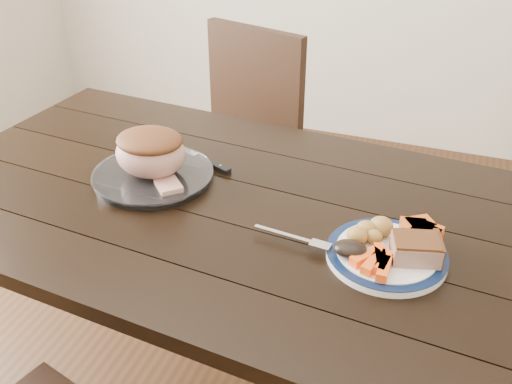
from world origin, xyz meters
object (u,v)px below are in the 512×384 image
(dinner_plate, at_px, (386,255))
(pork_slice, at_px, (416,250))
(chair_far, at_px, (238,140))
(carving_knife, at_px, (203,160))
(roast_joint, at_px, (151,153))
(dining_table, at_px, (229,230))
(fork, at_px, (298,239))
(serving_platter, at_px, (153,177))

(dinner_plate, relative_size, pork_slice, 2.66)
(chair_far, bearing_deg, carving_knife, 119.05)
(chair_far, xyz_separation_m, roast_joint, (0.05, -0.71, 0.30))
(roast_joint, distance_m, carving_knife, 0.17)
(dining_table, bearing_deg, fork, -29.93)
(serving_platter, height_order, carving_knife, serving_platter)
(chair_far, distance_m, pork_slice, 1.14)
(dinner_plate, height_order, fork, fork)
(serving_platter, xyz_separation_m, pork_slice, (0.68, -0.13, 0.03))
(chair_far, height_order, serving_platter, chair_far)
(dining_table, height_order, pork_slice, pork_slice)
(dinner_plate, bearing_deg, roast_joint, 168.87)
(roast_joint, bearing_deg, serving_platter, 90.00)
(chair_far, height_order, fork, chair_far)
(serving_platter, relative_size, pork_slice, 3.21)
(pork_slice, relative_size, roast_joint, 0.52)
(dining_table, xyz_separation_m, chair_far, (-0.27, 0.73, -0.13))
(chair_far, xyz_separation_m, fork, (0.49, -0.86, 0.25))
(dining_table, bearing_deg, serving_platter, 173.95)
(dining_table, distance_m, carving_knife, 0.23)
(carving_knife, bearing_deg, dining_table, -25.14)
(pork_slice, distance_m, roast_joint, 0.69)
(dinner_plate, bearing_deg, serving_platter, 168.87)
(pork_slice, relative_size, carving_knife, 0.31)
(dinner_plate, bearing_deg, pork_slice, -4.76)
(chair_far, distance_m, serving_platter, 0.75)
(serving_platter, distance_m, pork_slice, 0.69)
(chair_far, xyz_separation_m, serving_platter, (0.05, -0.71, 0.23))
(serving_platter, height_order, fork, fork)
(pork_slice, xyz_separation_m, roast_joint, (-0.68, 0.13, 0.03))
(fork, bearing_deg, pork_slice, 10.93)
(dinner_plate, xyz_separation_m, pork_slice, (0.06, -0.00, 0.03))
(dining_table, distance_m, serving_platter, 0.24)
(chair_far, xyz_separation_m, pork_slice, (0.73, -0.84, 0.27))
(carving_knife, bearing_deg, chair_far, 125.61)
(chair_far, relative_size, serving_platter, 3.05)
(chair_far, distance_m, carving_knife, 0.64)
(dining_table, xyz_separation_m, carving_knife, (-0.14, 0.15, 0.10))
(dinner_plate, relative_size, roast_joint, 1.39)
(chair_far, height_order, pork_slice, chair_far)
(dinner_plate, relative_size, serving_platter, 0.83)
(carving_knife, bearing_deg, roast_joint, -99.69)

